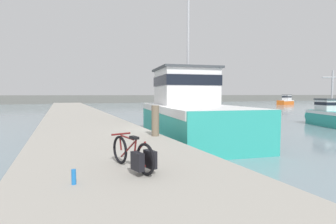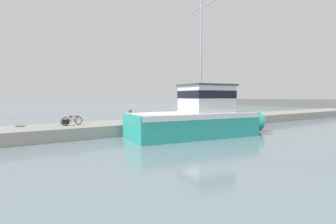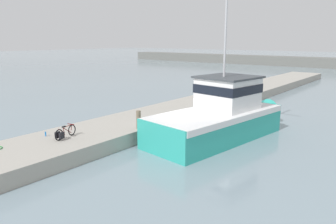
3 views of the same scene
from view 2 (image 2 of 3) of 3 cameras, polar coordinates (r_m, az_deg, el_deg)
The scene contains 7 objects.
ground_plane at distance 19.91m, azimuth -1.49°, elevation -5.17°, with size 320.00×320.00×0.00m, color gray.
dock_pier at distance 22.86m, azimuth -6.30°, elevation -3.01°, with size 4.53×80.00×0.84m, color #A39E93.
fishing_boat_main at distance 19.58m, azimuth 6.71°, elevation -1.00°, with size 5.06×11.43×11.32m.
bicycle_touring at distance 20.61m, azimuth -20.57°, elevation -1.86°, with size 0.68×1.62×0.69m.
mooring_post at distance 20.21m, azimuth -8.28°, elevation -1.08°, with size 0.28×0.28×1.11m, color #756651.
hose_coil at distance 21.30m, azimuth -29.49°, elevation -2.71°, with size 0.64×0.64×0.04m, color #197A2D.
water_bottle_on_curb at distance 21.69m, azimuth -22.25°, elevation -2.13°, with size 0.08×0.08×0.26m, color blue.
Camera 2 is at (16.52, -10.71, 2.97)m, focal length 28.00 mm.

